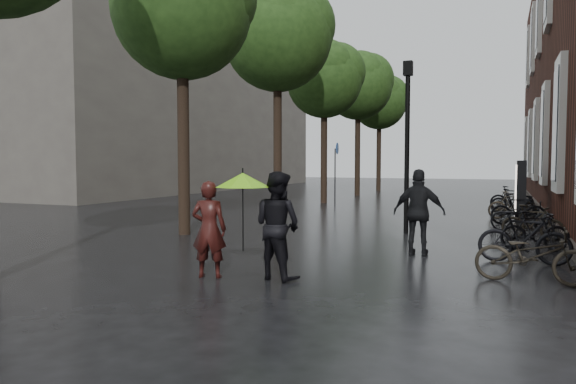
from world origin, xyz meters
The scene contains 11 objects.
ground centered at (0.00, 0.00, 0.00)m, with size 120.00×120.00×0.00m, color black.
bg_building centered at (-22.00, 28.00, 7.00)m, with size 16.00×30.00×14.00m, color #47423D.
street_trees centered at (-3.99, 15.91, 6.34)m, with size 4.33×34.03×8.91m.
person_burgundy centered at (-0.66, 2.66, 0.84)m, with size 0.62×0.40×1.69m, color black.
person_black centered at (0.48, 3.02, 0.92)m, with size 0.90×0.70×1.85m, color black.
lime_umbrella centered at (-0.05, 2.76, 1.70)m, with size 0.96×0.96×1.43m.
pedestrian_walking centered at (2.40, 6.22, 0.93)m, with size 1.09×0.45×1.86m, color black.
parked_bicycles centered at (4.53, 11.04, 0.48)m, with size 2.00×14.49×1.04m.
ad_lightbox centered at (4.62, 13.62, 1.04)m, with size 0.31×1.37×2.06m.
lamp_post centered at (1.56, 9.59, 2.92)m, with size 0.25×0.25×4.80m.
cycle_sign centered at (-3.11, 17.98, 1.92)m, with size 0.15×0.53×2.91m.
Camera 1 is at (4.00, -4.99, 2.00)m, focal length 32.00 mm.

